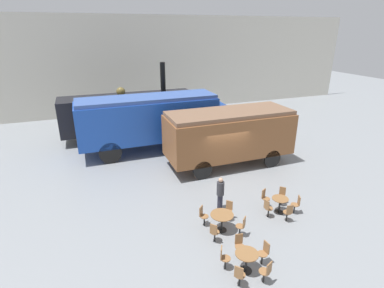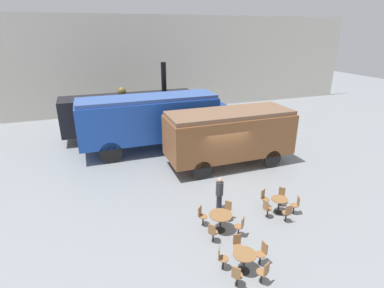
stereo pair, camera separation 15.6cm
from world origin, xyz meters
TOP-DOWN VIEW (x-y plane):
  - ground_plane at (0.00, 0.00)m, footprint 80.00×80.00m
  - backdrop_wall at (0.00, 15.27)m, footprint 44.00×0.15m
  - steam_locomotive at (-3.91, 8.19)m, footprint 9.82×2.47m
  - streamlined_locomotive at (-2.36, 4.74)m, footprint 10.99×2.57m
  - passenger_coach_wooden at (0.79, 1.01)m, footprint 7.43×2.88m
  - cafe_table_near at (-2.59, -7.07)m, footprint 0.79×0.79m
  - cafe_table_mid at (0.58, -4.52)m, footprint 0.73×0.73m
  - cafe_table_far at (-2.40, -4.77)m, footprint 0.94×0.94m
  - cafe_chair_0 at (-2.44, -6.31)m, footprint 0.36×0.38m
  - cafe_chair_1 at (-3.26, -6.70)m, footprint 0.40×0.39m
  - cafe_chair_2 at (-3.15, -7.59)m, footprint 0.40×0.40m
  - cafe_chair_3 at (-2.26, -7.76)m, footprint 0.38×0.40m
  - cafe_chair_4 at (-1.83, -6.97)m, footprint 0.37×0.36m
  - cafe_chair_5 at (0.23, -3.87)m, footprint 0.39×0.40m
  - cafe_chair_6 at (-0.14, -4.65)m, footprint 0.38×0.36m
  - cafe_chair_7 at (0.49, -5.25)m, footprint 0.36×0.37m
  - cafe_chair_8 at (1.25, -4.83)m, footprint 0.40×0.38m
  - cafe_chair_9 at (1.08, -3.98)m, footprint 0.40×0.40m
  - cafe_chair_10 at (-1.80, -4.19)m, footprint 0.40×0.40m
  - cafe_chair_11 at (-2.99, -4.17)m, footprint 0.40×0.40m
  - cafe_chair_12 at (-3.00, -5.36)m, footprint 0.40×0.40m
  - cafe_chair_13 at (-1.81, -5.38)m, footprint 0.40×0.40m
  - visitor_person at (-1.78, -3.31)m, footprint 0.34×0.34m

SIDE VIEW (x-z plane):
  - ground_plane at x=0.00m, z-range 0.00..0.00m
  - cafe_chair_0 at x=-2.44m, z-range 0.07..0.94m
  - cafe_chair_1 at x=-3.26m, z-range 0.07..0.94m
  - cafe_chair_2 at x=-3.15m, z-range 0.07..0.94m
  - cafe_chair_3 at x=-2.26m, z-range 0.07..0.94m
  - cafe_chair_4 at x=-1.83m, z-range 0.07..0.94m
  - cafe_chair_5 at x=0.23m, z-range 0.07..0.94m
  - cafe_chair_6 at x=-0.14m, z-range 0.07..0.94m
  - cafe_chair_7 at x=0.49m, z-range 0.07..0.94m
  - cafe_chair_8 at x=1.25m, z-range 0.07..0.94m
  - cafe_chair_9 at x=1.08m, z-range 0.07..0.94m
  - cafe_chair_10 at x=-1.80m, z-range 0.07..0.94m
  - cafe_chair_11 at x=-2.99m, z-range 0.07..0.94m
  - cafe_chair_12 at x=-3.00m, z-range 0.07..0.94m
  - cafe_chair_13 at x=-1.81m, z-range 0.07..0.94m
  - cafe_table_mid at x=0.58m, z-range 0.17..0.89m
  - cafe_table_near at x=-2.59m, z-range 0.19..0.94m
  - cafe_table_far at x=-2.40m, z-range 0.23..0.99m
  - visitor_person at x=-1.78m, z-range 0.06..1.64m
  - steam_locomotive at x=-3.91m, z-range -0.80..4.65m
  - passenger_coach_wooden at x=0.79m, z-range 0.33..3.65m
  - streamlined_locomotive at x=-2.36m, z-range 0.40..4.12m
  - backdrop_wall at x=0.00m, z-range 0.00..9.00m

